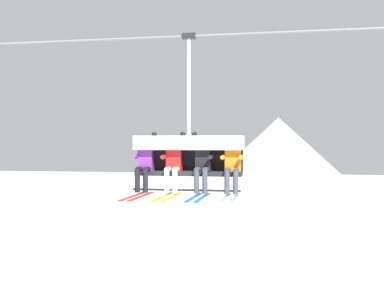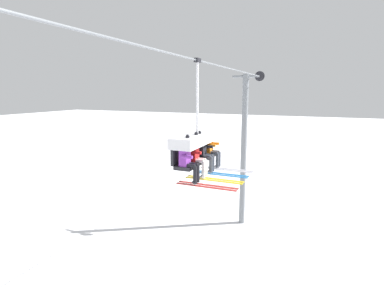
{
  "view_description": "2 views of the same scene",
  "coord_description": "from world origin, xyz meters",
  "px_view_note": "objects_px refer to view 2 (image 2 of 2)",
  "views": [
    {
      "loc": [
        2.51,
        -10.88,
        6.79
      ],
      "look_at": [
        0.64,
        -0.72,
        6.79
      ],
      "focal_mm": 45.0,
      "sensor_mm": 36.0,
      "label": 1
    },
    {
      "loc": [
        -7.58,
        -4.11,
        8.21
      ],
      "look_at": [
        0.35,
        -0.73,
        6.7
      ],
      "focal_mm": 28.0,
      "sensor_mm": 36.0,
      "label": 2
    }
  ],
  "objects_px": {
    "lift_tower_far": "(244,148)",
    "skier_orange": "(212,148)",
    "chairlift_chair": "(195,143)",
    "skier_purple": "(189,160)",
    "skier_red": "(198,155)",
    "skier_black": "(205,151)"
  },
  "relations": [
    {
      "from": "lift_tower_far",
      "to": "skier_orange",
      "type": "height_order",
      "value": "lift_tower_far"
    },
    {
      "from": "chairlift_chair",
      "to": "skier_purple",
      "type": "bearing_deg",
      "value": -167.2
    },
    {
      "from": "lift_tower_far",
      "to": "skier_orange",
      "type": "bearing_deg",
      "value": -173.82
    },
    {
      "from": "skier_red",
      "to": "skier_black",
      "type": "distance_m",
      "value": 0.62
    },
    {
      "from": "lift_tower_far",
      "to": "skier_red",
      "type": "bearing_deg",
      "value": -174.64
    },
    {
      "from": "chairlift_chair",
      "to": "skier_red",
      "type": "height_order",
      "value": "chairlift_chair"
    },
    {
      "from": "lift_tower_far",
      "to": "skier_black",
      "type": "height_order",
      "value": "lift_tower_far"
    },
    {
      "from": "skier_purple",
      "to": "skier_black",
      "type": "xyz_separation_m",
      "value": [
        1.25,
        0.0,
        0.0
      ]
    },
    {
      "from": "skier_purple",
      "to": "lift_tower_far",
      "type": "bearing_deg",
      "value": 5.04
    },
    {
      "from": "chairlift_chair",
      "to": "skier_orange",
      "type": "bearing_deg",
      "value": -13.15
    },
    {
      "from": "skier_purple",
      "to": "skier_orange",
      "type": "relative_size",
      "value": 1.0
    },
    {
      "from": "chairlift_chair",
      "to": "lift_tower_far",
      "type": "bearing_deg",
      "value": 4.26
    },
    {
      "from": "skier_purple",
      "to": "skier_red",
      "type": "bearing_deg",
      "value": 0.0
    },
    {
      "from": "chairlift_chair",
      "to": "skier_red",
      "type": "relative_size",
      "value": 1.97
    },
    {
      "from": "lift_tower_far",
      "to": "skier_orange",
      "type": "distance_m",
      "value": 8.79
    },
    {
      "from": "lift_tower_far",
      "to": "skier_purple",
      "type": "distance_m",
      "value": 10.65
    },
    {
      "from": "lift_tower_far",
      "to": "skier_black",
      "type": "distance_m",
      "value": 9.42
    },
    {
      "from": "skier_red",
      "to": "chairlift_chair",
      "type": "bearing_deg",
      "value": 34.47
    },
    {
      "from": "skier_purple",
      "to": "skier_red",
      "type": "distance_m",
      "value": 0.63
    },
    {
      "from": "chairlift_chair",
      "to": "skier_red",
      "type": "distance_m",
      "value": 0.48
    },
    {
      "from": "skier_black",
      "to": "skier_orange",
      "type": "relative_size",
      "value": 1.0
    },
    {
      "from": "lift_tower_far",
      "to": "skier_orange",
      "type": "xyz_separation_m",
      "value": [
        -8.61,
        -0.93,
        1.52
      ]
    }
  ]
}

